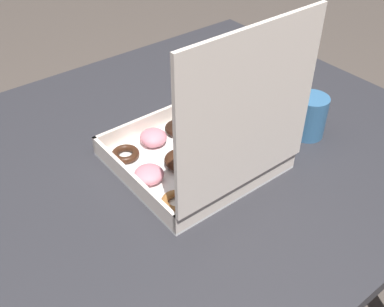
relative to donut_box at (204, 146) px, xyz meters
The scene contains 3 objects.
dining_table 0.19m from the donut_box, 110.44° to the right, with size 1.11×0.96×0.76m.
donut_box is the anchor object (origin of this frame).
coffee_mug 0.27m from the donut_box, behind, with size 0.07×0.07×0.10m.
Camera 1 is at (0.49, 0.63, 1.37)m, focal length 42.00 mm.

